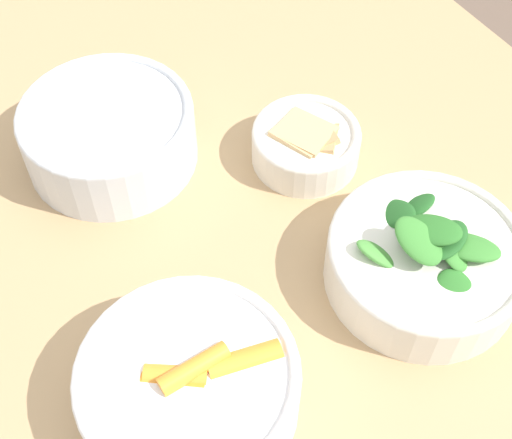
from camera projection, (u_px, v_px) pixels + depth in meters
name	position (u px, v px, depth m)	size (l,w,h in m)	color
dining_table	(188.00, 276.00, 0.78)	(1.20, 0.93, 0.72)	tan
bowl_carrots	(190.00, 385.00, 0.56)	(0.18, 0.18, 0.06)	white
bowl_greens	(426.00, 260.00, 0.63)	(0.18, 0.18, 0.08)	silver
bowl_beans_hotdog	(109.00, 135.00, 0.72)	(0.18, 0.18, 0.07)	silver
bowl_cookies	(306.00, 143.00, 0.73)	(0.11, 0.11, 0.04)	silver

